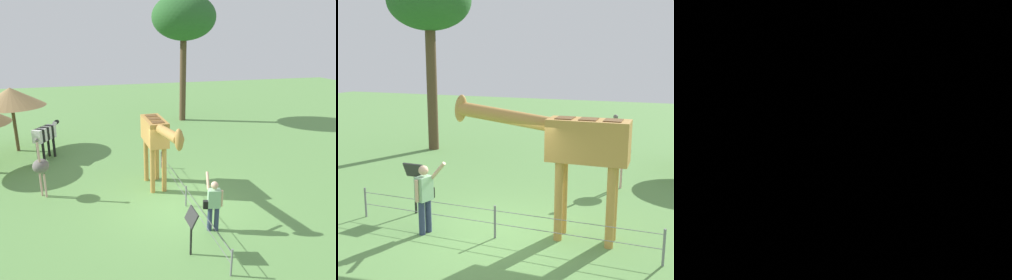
% 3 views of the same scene
% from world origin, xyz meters
% --- Properties ---
extents(ground_plane, '(60.00, 60.00, 0.00)m').
position_xyz_m(ground_plane, '(0.00, 0.00, 0.00)').
color(ground_plane, '#60934C').
extents(giraffe, '(3.99, 0.73, 3.10)m').
position_xyz_m(giraffe, '(-1.50, -0.42, 2.10)').
color(giraffe, '#BC8942').
rests_on(giraffe, ground_plane).
extents(visitor, '(0.71, 0.59, 1.70)m').
position_xyz_m(visitor, '(1.56, 0.55, 0.90)').
color(visitor, navy).
rests_on(visitor, ground_plane).
extents(ostrich, '(0.70, 0.56, 2.25)m').
position_xyz_m(ostrich, '(-2.00, -4.50, 1.18)').
color(ostrich, '#CC9E93').
rests_on(ostrich, ground_plane).
extents(tree_east, '(3.42, 3.42, 7.33)m').
position_xyz_m(tree_east, '(6.11, -7.35, 6.02)').
color(tree_east, brown).
rests_on(tree_east, ground_plane).
extents(info_sign, '(0.56, 0.21, 1.32)m').
position_xyz_m(info_sign, '(2.48, -0.45, 0.95)').
color(info_sign, black).
rests_on(info_sign, ground_plane).
extents(wire_fence, '(7.05, 0.05, 0.75)m').
position_xyz_m(wire_fence, '(0.00, 0.23, 0.40)').
color(wire_fence, slate).
rests_on(wire_fence, ground_plane).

